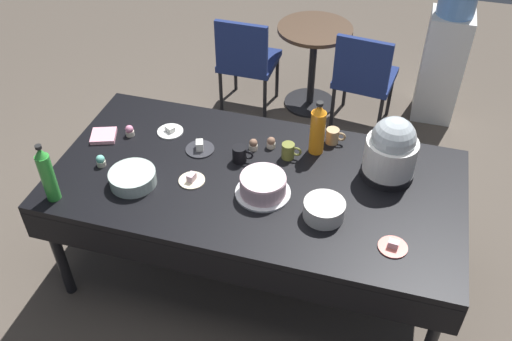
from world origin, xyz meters
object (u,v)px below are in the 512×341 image
Objects in this scene: frosted_layer_cake at (263,186)px; dessert_plate_coral at (393,246)px; coffee_mug_olive at (289,151)px; round_cafe_table at (313,52)px; coffee_mug_tan at (333,136)px; potluck_table at (256,186)px; glass_salad_bowl at (133,178)px; coffee_mug_black at (240,154)px; soda_bottle_lime_soda at (47,174)px; cupcake_cocoa at (253,145)px; ceramic_snack_bowl at (324,210)px; slow_cooker at (391,150)px; cupcake_rose at (101,161)px; dessert_plate_white at (170,131)px; dessert_plate_cream at (192,179)px; cupcake_berry at (271,143)px; maroon_chair_right at (364,75)px; soda_bottle_orange_juice at (318,129)px; cupcake_vanilla at (130,131)px; water_cooler at (445,51)px; maroon_chair_left at (247,58)px; dessert_plate_charcoal at (200,148)px.

frosted_layer_cake is 0.71m from dessert_plate_coral.
coffee_mug_olive is at bearing 79.70° from frosted_layer_cake.
dessert_plate_coral is 2.34m from round_cafe_table.
potluck_table is at bearing -129.11° from coffee_mug_tan.
round_cafe_table is (0.56, 2.10, -0.29)m from glass_salad_bowl.
potluck_table is 0.20m from coffee_mug_black.
soda_bottle_lime_soda reaches higher than dessert_plate_coral.
coffee_mug_tan is (0.42, 0.19, 0.01)m from cupcake_cocoa.
slow_cooker is at bearing 56.21° from ceramic_snack_bowl.
coffee_mug_olive is at bearing 124.42° from ceramic_snack_bowl.
cupcake_rose is (-1.52, -0.35, -0.14)m from slow_cooker.
coffee_mug_olive is at bearing 22.01° from coffee_mug_black.
dessert_plate_white is at bearing 163.63° from coffee_mug_black.
dessert_plate_cream is 1.23× the size of coffee_mug_tan.
coffee_mug_black is (-0.13, -0.16, 0.01)m from cupcake_berry.
frosted_layer_cake is 2.41× the size of coffee_mug_black.
coffee_mug_tan is 1.27m from maroon_chair_right.
dessert_plate_cream is 2.10× the size of cupcake_cocoa.
soda_bottle_orange_juice is (1.11, 0.45, 0.12)m from cupcake_rose.
potluck_table is 0.86m from cupcake_rose.
coffee_mug_black is 0.56m from coffee_mug_tan.
soda_bottle_lime_soda is (-0.96, -0.44, 0.22)m from potluck_table.
dessert_plate_white reaches higher than round_cafe_table.
ceramic_snack_bowl is 1.27m from cupcake_vanilla.
dessert_plate_coral is (0.35, -0.12, -0.04)m from ceramic_snack_bowl.
ceramic_snack_bowl is 1.79× the size of coffee_mug_tan.
cupcake_berry is (0.61, 0.02, 0.02)m from dessert_plate_white.
water_cooler reaches higher than dessert_plate_coral.
soda_bottle_orange_juice is at bearing 49.92° from potluck_table.
soda_bottle_orange_juice reaches higher than coffee_mug_olive.
soda_bottle_orange_juice is 0.27× the size of water_cooler.
potluck_table is 0.66m from glass_salad_bowl.
ceramic_snack_bowl is at bearing -55.58° from coffee_mug_olive.
coffee_mug_olive is at bearing -83.91° from round_cafe_table.
slow_cooker is 0.55m from dessert_plate_coral.
dessert_plate_cream is at bearing -159.42° from potluck_table.
maroon_chair_left is (-0.47, 1.42, -0.29)m from cupcake_cocoa.
soda_bottle_orange_juice is at bearing 4.01° from dessert_plate_white.
soda_bottle_orange_juice is at bearing -112.45° from water_cooler.
coffee_mug_olive is at bearing 140.49° from dessert_plate_coral.
glass_salad_bowl is (-1.28, -0.44, -0.13)m from slow_cooker.
coffee_mug_olive is (0.73, -0.04, 0.04)m from dessert_plate_white.
maroon_chair_right is (0.38, 1.38, -0.29)m from cupcake_berry.
frosted_layer_cake reaches higher than cupcake_cocoa.
dessert_plate_coral is (1.37, -0.08, -0.03)m from glass_salad_bowl.
cupcake_berry is (-0.74, 0.58, 0.02)m from dessert_plate_coral.
cupcake_vanilla is 2.58m from water_cooler.
cupcake_berry is (0.38, 0.13, 0.02)m from dessert_plate_charcoal.
potluck_table is 3.06× the size of round_cafe_table.
dessert_plate_coral is at bearing -32.62° from cupcake_cocoa.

